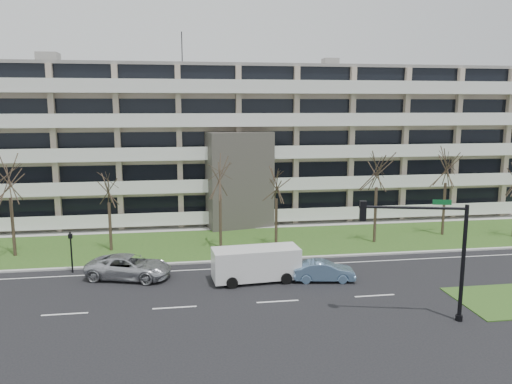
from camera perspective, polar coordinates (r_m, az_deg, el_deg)
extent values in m
plane|color=black|center=(30.07, 2.49, -12.39)|extent=(160.00, 160.00, 0.00)
cube|color=#234C19|center=(42.22, -0.94, -5.75)|extent=(90.00, 10.00, 0.06)
cube|color=#B2B2AD|center=(37.47, 0.10, -7.74)|extent=(90.00, 0.35, 0.12)
cube|color=#B2B2AD|center=(47.50, -1.83, -3.97)|extent=(90.00, 2.00, 0.08)
cube|color=white|center=(36.08, 0.47, -8.53)|extent=(90.00, 0.12, 0.01)
cube|color=#BBA792|center=(53.22, -2.79, 5.65)|extent=(60.00, 12.00, 15.00)
cube|color=gray|center=(53.22, -2.86, 13.89)|extent=(60.50, 12.50, 0.30)
cube|color=#4C4742|center=(46.64, -1.86, 1.35)|extent=(6.39, 3.69, 9.00)
cube|color=black|center=(46.87, -1.82, -1.71)|extent=(4.92, 1.19, 3.50)
cube|color=gray|center=(54.46, -22.66, 13.87)|extent=(2.00, 2.00, 1.20)
cylinder|color=black|center=(53.10, -8.46, 15.81)|extent=(0.10, 0.10, 3.50)
cube|color=black|center=(48.00, -1.99, -1.31)|extent=(58.00, 0.10, 1.80)
cube|color=white|center=(47.66, -1.88, -3.24)|extent=(58.00, 1.40, 0.22)
cube|color=white|center=(46.90, -1.79, -2.70)|extent=(58.00, 0.08, 1.00)
cube|color=black|center=(47.52, -2.01, 2.24)|extent=(58.00, 0.10, 1.80)
cube|color=white|center=(47.07, -1.90, 0.32)|extent=(58.00, 1.40, 0.22)
cube|color=white|center=(46.34, -1.81, 0.92)|extent=(58.00, 0.08, 1.00)
cube|color=black|center=(47.21, -2.03, 5.85)|extent=(58.00, 0.10, 1.80)
cube|color=white|center=(46.67, -1.92, 3.96)|extent=(58.00, 1.40, 0.22)
cube|color=white|center=(45.97, -1.83, 4.62)|extent=(58.00, 0.08, 1.00)
cube|color=black|center=(47.10, -2.05, 9.50)|extent=(58.00, 0.10, 1.80)
cube|color=white|center=(46.46, -1.94, 7.64)|extent=(58.00, 1.40, 0.22)
cube|color=white|center=(45.79, -1.85, 8.36)|extent=(58.00, 0.08, 1.00)
cube|color=black|center=(47.18, -2.08, 13.14)|extent=(58.00, 0.10, 1.80)
cube|color=white|center=(46.44, -1.97, 11.34)|extent=(58.00, 1.40, 0.22)
cube|color=white|center=(45.82, -1.87, 12.11)|extent=(58.00, 0.08, 1.00)
imported|color=#B8BBC0|center=(34.65, -14.30, -8.28)|extent=(6.10, 4.08, 1.55)
imported|color=#6F96C1|center=(33.44, 7.74, -8.93)|extent=(4.19, 1.96, 1.33)
cube|color=white|center=(33.00, -0.02, -8.11)|extent=(5.79, 2.50, 1.99)
cube|color=black|center=(32.82, -0.02, -7.16)|extent=(5.37, 2.32, 0.73)
cube|color=white|center=(33.71, 4.46, -8.03)|extent=(0.51, 2.01, 1.26)
cylinder|color=black|center=(31.97, -2.76, -10.32)|extent=(0.75, 0.31, 0.73)
cylinder|color=black|center=(33.91, -3.39, -9.12)|extent=(0.75, 0.31, 0.73)
cylinder|color=black|center=(32.74, 3.48, -9.83)|extent=(0.75, 0.31, 0.73)
cylinder|color=black|center=(34.64, 2.50, -8.70)|extent=(0.75, 0.31, 0.73)
cylinder|color=black|center=(29.64, 22.18, -13.16)|extent=(0.38, 0.38, 0.32)
cylinder|color=black|center=(28.63, 22.57, -7.59)|extent=(0.21, 0.21, 6.34)
cylinder|color=black|center=(27.21, 17.45, -1.73)|extent=(5.37, 1.47, 0.15)
cube|color=black|center=(26.83, 12.13, -2.11)|extent=(0.41, 0.41, 1.06)
sphere|color=red|center=(26.76, 12.15, -1.40)|extent=(0.21, 0.21, 0.21)
sphere|color=orange|center=(26.83, 12.13, -2.11)|extent=(0.21, 0.21, 0.21)
sphere|color=green|center=(26.90, 12.10, -2.82)|extent=(0.21, 0.21, 0.21)
cube|color=#0C5926|center=(27.51, 20.50, -1.11)|extent=(0.93, 0.27, 0.26)
cylinder|color=black|center=(36.72, -20.35, -6.49)|extent=(0.12, 0.12, 2.88)
cube|color=black|center=(36.43, -20.45, -4.75)|extent=(0.27, 0.22, 0.31)
sphere|color=red|center=(36.43, -20.45, -4.75)|extent=(0.13, 0.13, 0.13)
cylinder|color=#382B21|center=(42.11, -26.03, -3.65)|extent=(0.24, 0.24, 4.56)
cylinder|color=#382B21|center=(41.01, -16.33, -3.86)|extent=(0.24, 0.24, 3.89)
cylinder|color=#382B21|center=(40.24, -4.09, -3.35)|extent=(0.24, 0.24, 4.42)
cylinder|color=#382B21|center=(40.93, 2.32, -3.47)|extent=(0.24, 0.24, 3.92)
cylinder|color=#382B21|center=(42.84, 13.47, -2.59)|extent=(0.24, 0.24, 4.72)
cylinder|color=#382B21|center=(47.04, 20.67, -1.86)|extent=(0.24, 0.24, 4.71)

